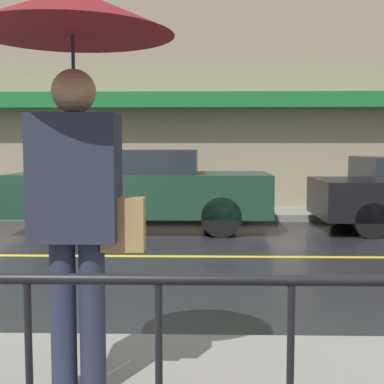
{
  "coord_description": "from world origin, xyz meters",
  "views": [
    {
      "loc": [
        2.22,
        -7.42,
        1.55
      ],
      "look_at": [
        2.08,
        -2.06,
        1.09
      ],
      "focal_mm": 50.0,
      "sensor_mm": 36.0,
      "label": 1
    }
  ],
  "objects": [
    {
      "name": "car_dark_green",
      "position": [
        0.99,
        2.44,
        0.78
      ],
      "size": [
        4.7,
        1.8,
        1.49
      ],
      "color": "#193828",
      "rests_on": "ground_plane"
    },
    {
      "name": "ground_plane",
      "position": [
        0.0,
        0.0,
        0.0
      ],
      "size": [
        80.0,
        80.0,
        0.0
      ],
      "primitive_type": "plane",
      "color": "black"
    },
    {
      "name": "lane_marking",
      "position": [
        0.0,
        0.0,
        0.0
      ],
      "size": [
        25.2,
        0.12,
        0.01
      ],
      "color": "gold",
      "rests_on": "ground_plane"
    },
    {
      "name": "pedestrian",
      "position": [
        1.5,
        -4.48,
        1.92
      ],
      "size": [
        1.11,
        1.11,
        2.26
      ],
      "rotation": [
        0.0,
        0.0,
        3.14
      ],
      "color": "#23283D",
      "rests_on": "sidewalk_near"
    },
    {
      "name": "sidewalk_far",
      "position": [
        0.0,
        4.35,
        0.07
      ],
      "size": [
        28.0,
        1.67,
        0.14
      ],
      "color": "gray",
      "rests_on": "ground_plane"
    },
    {
      "name": "building_storefront",
      "position": [
        0.0,
        5.31,
        3.35
      ],
      "size": [
        28.0,
        0.85,
        6.78
      ],
      "color": "gray",
      "rests_on": "ground_plane"
    }
  ]
}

